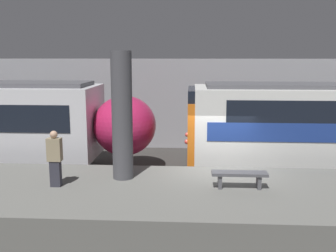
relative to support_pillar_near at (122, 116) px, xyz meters
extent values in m
plane|color=#33302D|center=(2.92, 1.31, -2.84)|extent=(120.00, 120.00, 0.00)
cube|color=slate|center=(2.92, -0.86, -2.34)|extent=(40.00, 4.34, 0.99)
cube|color=#939399|center=(2.92, 8.09, -0.64)|extent=(50.00, 0.15, 4.38)
cylinder|color=#47474C|center=(0.00, 0.00, 0.00)|extent=(0.60, 0.60, 3.69)
ellipsoid|color=#B21E4C|center=(-0.60, 3.85, -0.98)|extent=(2.42, 2.72, 2.31)
sphere|color=#F2EFCC|center=(0.35, 3.85, -1.39)|extent=(0.20, 0.20, 0.20)
cube|color=orange|center=(1.98, 3.85, -1.06)|extent=(0.25, 2.89, 2.20)
cube|color=black|center=(1.98, 3.85, 0.04)|extent=(0.25, 2.60, 0.88)
sphere|color=#EA4C42|center=(1.83, 3.19, -1.44)|extent=(0.18, 0.18, 0.18)
sphere|color=#EA4C42|center=(1.83, 4.52, -1.44)|extent=(0.18, 0.18, 0.18)
cube|color=#2D2D38|center=(-1.72, -0.86, -1.48)|extent=(0.28, 0.20, 0.72)
cube|color=gray|center=(-1.72, -0.86, -0.81)|extent=(0.38, 0.24, 0.63)
sphere|color=tan|center=(-1.72, -0.86, -0.39)|extent=(0.20, 0.20, 0.20)
cube|color=#4C4C51|center=(2.78, -0.71, -1.64)|extent=(0.10, 0.32, 0.41)
cube|color=#4C4C51|center=(3.83, -0.71, -1.64)|extent=(0.10, 0.32, 0.41)
cube|color=#4C4C51|center=(3.30, -0.71, -1.43)|extent=(1.50, 0.40, 0.08)
camera|label=1|loc=(1.99, -11.02, 1.72)|focal=42.00mm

